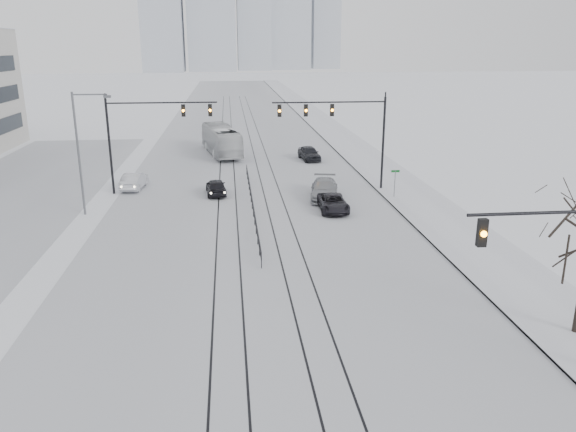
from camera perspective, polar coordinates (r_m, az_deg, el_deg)
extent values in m
cube|color=silver|center=(72.60, -4.72, 7.33)|extent=(22.00, 260.00, 0.02)
cube|color=silver|center=(74.12, 5.86, 7.55)|extent=(5.00, 260.00, 0.16)
cube|color=gray|center=(73.66, 3.98, 7.52)|extent=(0.10, 260.00, 0.12)
cube|color=silver|center=(51.51, -26.76, 1.52)|extent=(14.00, 60.00, 0.03)
cube|color=black|center=(52.97, -6.96, 3.64)|extent=(0.10, 180.00, 0.01)
cube|color=black|center=(52.97, -5.44, 3.69)|extent=(0.10, 180.00, 0.01)
cube|color=black|center=(53.04, -2.84, 3.76)|extent=(0.10, 180.00, 0.01)
cube|color=black|center=(53.13, -1.33, 3.80)|extent=(0.10, 180.00, 0.01)
cube|color=#ABB2BC|center=(273.46, -12.75, 19.86)|extent=(18.00, 18.00, 55.00)
cube|color=#ABB2BC|center=(288.11, -3.52, 19.36)|extent=(16.00, 16.00, 48.00)
cube|color=#ABB2BC|center=(297.90, 0.08, 20.85)|extent=(20.00, 20.00, 64.00)
cube|color=#ABB2BC|center=(308.00, 3.81, 18.45)|extent=(14.00, 14.00, 40.00)
cylinder|color=black|center=(21.45, 25.10, 0.31)|extent=(6.00, 0.12, 0.12)
cube|color=black|center=(20.52, 19.12, -1.61)|extent=(0.32, 0.24, 1.00)
sphere|color=orange|center=(20.40, 19.28, -1.74)|extent=(0.22, 0.22, 0.22)
cylinder|color=black|center=(49.05, 9.63, 7.20)|extent=(0.20, 0.20, 8.00)
cylinder|color=black|center=(47.52, 4.21, 11.46)|extent=(9.50, 0.12, 0.12)
cube|color=black|center=(47.03, -0.88, 10.65)|extent=(0.32, 0.24, 1.00)
sphere|color=orange|center=(46.89, -0.86, 10.63)|extent=(0.22, 0.22, 0.22)
cube|color=black|center=(47.28, 1.83, 10.68)|extent=(0.32, 0.24, 1.00)
sphere|color=orange|center=(47.14, 1.85, 10.66)|extent=(0.22, 0.22, 0.22)
cube|color=black|center=(47.63, 4.50, 10.68)|extent=(0.32, 0.24, 1.00)
sphere|color=orange|center=(47.49, 4.53, 10.66)|extent=(0.22, 0.22, 0.22)
cylinder|color=black|center=(49.25, -17.65, 6.68)|extent=(0.20, 0.20, 8.00)
cylinder|color=black|center=(48.07, -12.69, 11.16)|extent=(9.00, 0.12, 0.12)
cube|color=black|center=(47.86, -7.92, 10.60)|extent=(0.32, 0.24, 1.00)
sphere|color=orange|center=(47.72, -7.92, 10.59)|extent=(0.22, 0.22, 0.22)
cube|color=black|center=(47.98, -10.59, 10.50)|extent=(0.32, 0.24, 1.00)
sphere|color=orange|center=(47.84, -10.60, 10.48)|extent=(0.22, 0.22, 0.22)
cylinder|color=#595B60|center=(43.63, -20.49, 5.82)|extent=(0.16, 0.16, 9.00)
cylinder|color=#595B60|center=(42.80, -19.51, 11.56)|extent=(2.40, 0.10, 0.10)
cube|color=#595B60|center=(42.56, -17.89, 11.48)|extent=(0.50, 0.25, 0.18)
cube|color=black|center=(43.07, -3.69, 1.89)|extent=(0.06, 24.00, 0.06)
cube|color=black|center=(43.18, -3.68, 1.37)|extent=(0.06, 24.00, 0.06)
cylinder|color=#595B60|center=(46.87, 10.78, 3.18)|extent=(0.06, 0.06, 2.40)
cube|color=#0C4C19|center=(46.63, 10.86, 4.50)|extent=(0.70, 0.04, 0.18)
imported|color=black|center=(47.73, -7.33, 2.94)|extent=(1.93, 4.08, 1.35)
imported|color=silver|center=(51.10, -15.35, 3.46)|extent=(1.95, 4.48, 1.43)
imported|color=black|center=(42.81, 4.57, 1.32)|extent=(2.11, 4.51, 1.25)
imported|color=gray|center=(46.20, 3.71, 2.71)|extent=(3.10, 5.65, 1.55)
imported|color=black|center=(61.87, 2.17, 6.38)|extent=(2.36, 4.64, 1.51)
imported|color=silver|center=(65.51, -6.80, 7.64)|extent=(4.88, 11.93, 3.24)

